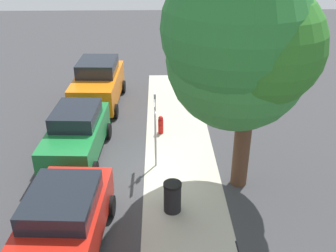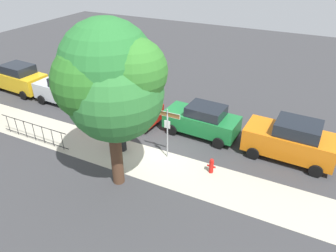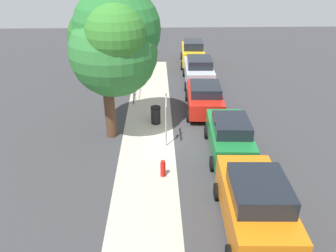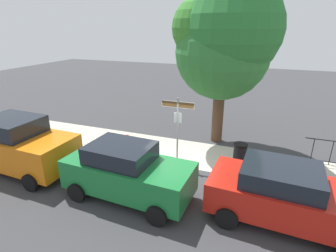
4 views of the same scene
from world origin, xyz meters
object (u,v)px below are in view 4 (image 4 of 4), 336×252
Objects in this scene: shade_tree at (227,40)px; car_green at (127,172)px; car_orange at (19,145)px; trash_bin at (240,155)px; car_red at (286,195)px; street_sign at (178,118)px; fire_hydrant at (127,143)px.

car_green is at bearing -112.13° from shade_tree.
trash_bin is (8.04, 3.24, -0.55)m from car_orange.
car_green reaches higher than car_red.
car_orange is at bearing -174.48° from car_red.
car_orange is 1.05× the size of car_green.
trash_bin is (-1.56, 2.87, -0.39)m from car_red.
street_sign is at bearing 78.26° from car_green.
street_sign reaches higher than trash_bin.
trash_bin is at bearing 11.32° from street_sign.
car_green is at bearing -104.62° from street_sign.
street_sign is at bearing -4.62° from fire_hydrant.
trash_bin reaches higher than fire_hydrant.
street_sign is 0.61× the size of car_red.
shade_tree is 6.88m from car_green.
fire_hydrant is (-2.46, 0.20, -1.55)m from street_sign.
car_red is (9.60, 0.36, -0.16)m from car_orange.
car_red is at bearing 8.93° from car_green.
shade_tree is 4.84m from trash_bin.
car_orange is 4.32m from fire_hydrant.
car_green is 4.70m from trash_bin.
car_green reaches higher than trash_bin.
car_red is at bearing -61.56° from trash_bin.
street_sign is 0.62× the size of car_orange.
street_sign is 2.92m from trash_bin.
fire_hydrant is at bearing 161.76° from car_red.
car_orange reaches higher than trash_bin.
shade_tree is 1.62× the size of car_orange.
car_green is 4.36× the size of trash_bin.
street_sign is 2.91m from fire_hydrant.
car_red reaches higher than trash_bin.
street_sign is at bearing -120.28° from shade_tree.
fire_hydrant is 4.96m from trash_bin.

